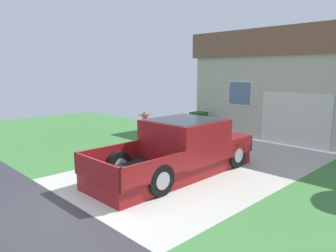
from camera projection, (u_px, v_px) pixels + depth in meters
pickup_truck at (183, 149)px, 9.48m from camera, size 2.13×5.31×1.59m
person_with_hat at (145, 135)px, 10.38m from camera, size 0.47×0.42×1.71m
handbag at (139, 161)px, 10.26m from camera, size 0.36×0.16×0.45m
house_with_garage at (333, 83)px, 14.79m from camera, size 11.16×7.02×4.78m
wheeled_trash_bin at (199, 122)px, 15.53m from camera, size 0.60×0.72×1.03m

